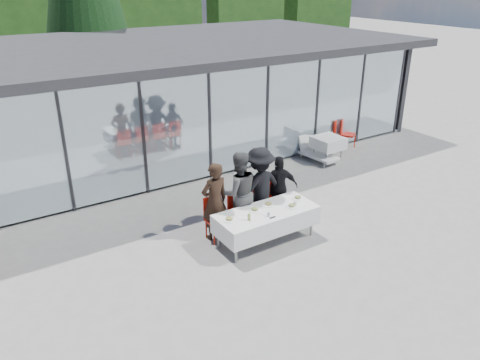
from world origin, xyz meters
name	(u,v)px	position (x,y,z in m)	size (l,w,h in m)	color
ground	(262,252)	(0.00, 0.00, 0.00)	(90.00, 90.00, 0.00)	gray
pavilion	(176,76)	(2.00, 8.16, 2.15)	(14.80, 8.80, 3.44)	gray
dining_table	(266,219)	(0.35, 0.34, 0.54)	(2.26, 0.96, 0.75)	white
diner_a	(215,201)	(-0.51, 1.08, 0.89)	(0.65, 0.65, 1.79)	#301F15
diner_chair_a	(215,216)	(-0.51, 1.08, 0.54)	(0.44, 0.44, 0.97)	red
diner_b	(239,192)	(0.11, 1.08, 0.95)	(0.93, 0.93, 1.91)	#4A4A4A
diner_chair_b	(238,209)	(0.11, 1.08, 0.54)	(0.44, 0.44, 0.97)	red
diner_c	(259,187)	(0.68, 1.08, 0.95)	(1.22, 1.22, 1.89)	black
diner_chair_c	(259,203)	(0.68, 1.08, 0.54)	(0.44, 0.44, 0.97)	red
diner_d	(279,188)	(1.24, 1.08, 0.79)	(0.92, 0.92, 1.58)	black
diner_chair_d	(278,197)	(1.24, 1.08, 0.54)	(0.44, 0.44, 0.97)	red
plate_a	(229,219)	(-0.54, 0.41, 0.77)	(0.27, 0.27, 0.07)	white
plate_b	(255,209)	(0.14, 0.48, 0.77)	(0.27, 0.27, 0.07)	white
plate_c	(268,204)	(0.54, 0.53, 0.77)	(0.27, 0.27, 0.07)	white
plate_d	(298,198)	(1.29, 0.44, 0.77)	(0.27, 0.27, 0.07)	white
plate_extra	(292,206)	(0.92, 0.19, 0.77)	(0.27, 0.27, 0.07)	white
juice_bottle	(249,217)	(-0.20, 0.19, 0.83)	(0.06, 0.06, 0.15)	#A1C953
drinking_glasses	(282,209)	(0.63, 0.16, 0.80)	(0.84, 0.15, 0.10)	silver
folded_eyeglasses	(273,217)	(0.27, 0.01, 0.76)	(0.14, 0.03, 0.01)	black
spare_table_right	(328,143)	(4.89, 3.34, 0.55)	(0.86, 0.86, 0.74)	white
spare_chair_a	(345,132)	(6.20, 3.92, 0.54)	(0.61, 0.61, 0.97)	red
spare_chair_b	(332,132)	(5.81, 4.12, 0.54)	(0.60, 0.60, 0.97)	red
lounger	(315,152)	(4.57, 3.56, 0.26)	(0.71, 1.38, 0.72)	silver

